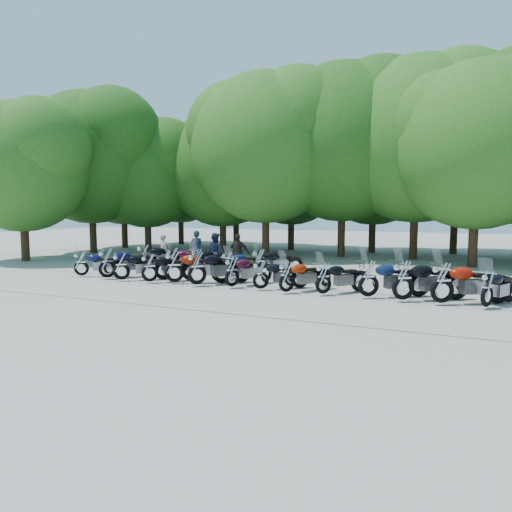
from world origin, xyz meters
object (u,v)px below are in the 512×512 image
at_px(motorcycle_1, 107,262).
at_px(motorcycle_16, 197,260).
at_px(motorcycle_18, 259,262).
at_px(motorcycle_7, 261,274).
at_px(motorcycle_13, 487,288).
at_px(rider_0, 164,251).
at_px(motorcycle_3, 150,267).
at_px(motorcycle_17, 228,262).
at_px(motorcycle_4, 174,265).
at_px(motorcycle_14, 145,256).
at_px(motorcycle_8, 287,275).
at_px(rider_3, 197,249).
at_px(motorcycle_9, 324,277).
at_px(motorcycle_10, 369,277).
at_px(motorcycle_5, 197,267).
at_px(motorcycle_15, 174,259).
at_px(motorcycle_0, 81,263).
at_px(rider_2, 238,253).
at_px(motorcycle_11, 403,279).
at_px(motorcycle_6, 232,270).
at_px(rider_1, 215,252).
at_px(motorcycle_12, 443,281).
at_px(motorcycle_2, 121,265).

height_order(motorcycle_1, motorcycle_16, motorcycle_1).
bearing_deg(motorcycle_18, motorcycle_7, 153.50).
relative_size(motorcycle_13, rider_0, 1.33).
distance_m(motorcycle_3, motorcycle_17, 3.48).
xyz_separation_m(motorcycle_4, motorcycle_14, (-3.25, 2.49, -0.02)).
xyz_separation_m(motorcycle_8, rider_3, (-6.16, 4.56, 0.29)).
distance_m(motorcycle_9, motorcycle_10, 1.44).
height_order(motorcycle_5, motorcycle_18, motorcycle_5).
relative_size(motorcycle_7, motorcycle_18, 0.87).
distance_m(motorcycle_1, motorcycle_15, 2.93).
xyz_separation_m(motorcycle_0, motorcycle_17, (5.44, 2.75, -0.03)).
bearing_deg(motorcycle_5, rider_2, -48.24).
xyz_separation_m(motorcycle_1, motorcycle_13, (13.67, -0.11, -0.09)).
distance_m(motorcycle_9, motorcycle_11, 2.50).
distance_m(motorcycle_4, motorcycle_8, 4.57).
relative_size(motorcycle_10, motorcycle_13, 1.12).
distance_m(motorcycle_6, rider_2, 4.22).
relative_size(motorcycle_4, motorcycle_9, 1.16).
height_order(motorcycle_16, rider_3, rider_3).
distance_m(motorcycle_3, motorcycle_15, 2.78).
relative_size(motorcycle_9, rider_0, 1.31).
height_order(motorcycle_3, motorcycle_4, motorcycle_4).
relative_size(motorcycle_7, motorcycle_15, 0.91).
bearing_deg(motorcycle_18, motorcycle_10, -169.13).
bearing_deg(rider_1, motorcycle_5, 127.04).
relative_size(motorcycle_6, motorcycle_16, 1.03).
xyz_separation_m(motorcycle_7, motorcycle_16, (-4.07, 2.59, 0.04)).
height_order(motorcycle_15, motorcycle_18, motorcycle_18).
height_order(motorcycle_10, motorcycle_16, motorcycle_10).
relative_size(motorcycle_6, motorcycle_18, 0.95).
relative_size(motorcycle_15, motorcycle_18, 0.95).
xyz_separation_m(motorcycle_11, motorcycle_18, (-5.92, 2.79, -0.04)).
bearing_deg(motorcycle_9, motorcycle_7, 35.80).
xyz_separation_m(motorcycle_5, motorcycle_15, (-2.74, 2.60, -0.08)).
relative_size(motorcycle_12, motorcycle_16, 1.15).
relative_size(motorcycle_11, rider_0, 1.55).
bearing_deg(rider_3, motorcycle_13, 149.40).
height_order(motorcycle_2, motorcycle_13, motorcycle_2).
bearing_deg(motorcycle_10, motorcycle_4, 55.63).
xyz_separation_m(motorcycle_13, motorcycle_17, (-9.65, 2.91, -0.04)).
bearing_deg(motorcycle_1, rider_1, -94.92).
relative_size(motorcycle_9, motorcycle_13, 0.99).
distance_m(motorcycle_2, motorcycle_6, 4.71).
height_order(motorcycle_7, motorcycle_8, motorcycle_8).
relative_size(motorcycle_0, motorcycle_17, 1.05).
bearing_deg(motorcycle_12, motorcycle_16, 42.76).
height_order(motorcycle_4, motorcycle_8, motorcycle_4).
relative_size(motorcycle_8, motorcycle_16, 0.98).
height_order(motorcycle_9, motorcycle_12, motorcycle_12).
bearing_deg(motorcycle_0, motorcycle_15, -74.66).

